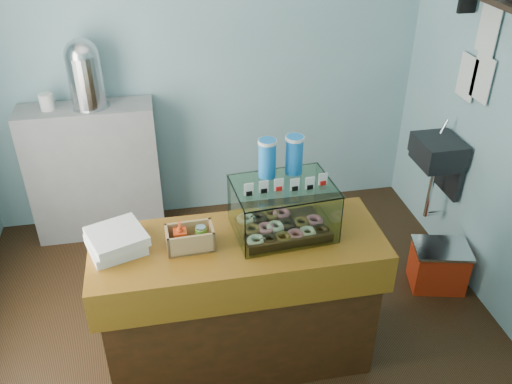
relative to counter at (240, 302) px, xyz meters
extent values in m
plane|color=black|center=(0.00, 0.25, -0.46)|extent=(3.50, 3.50, 0.00)
cube|color=#75A3AB|center=(0.00, 1.75, 0.94)|extent=(3.50, 0.04, 2.80)
cube|color=#75A3AB|center=(0.00, -1.25, 0.94)|extent=(3.50, 0.04, 2.80)
cube|color=black|center=(1.58, 0.80, 0.44)|extent=(0.30, 0.35, 0.15)
cube|color=black|center=(1.71, 0.80, 0.24)|extent=(0.04, 0.30, 0.35)
cylinder|color=silver|center=(1.65, 0.90, 0.56)|extent=(0.02, 0.02, 0.12)
cylinder|color=silver|center=(1.58, 0.80, 0.09)|extent=(0.04, 0.04, 0.45)
cube|color=white|center=(1.73, 0.70, 0.99)|extent=(0.01, 0.21, 0.30)
cube|color=white|center=(1.73, 0.87, 0.94)|extent=(0.01, 0.21, 0.30)
cube|color=white|center=(1.73, 0.75, 1.29)|extent=(0.01, 0.21, 0.30)
cube|color=#451F0D|center=(0.00, 0.00, -0.04)|extent=(1.50, 0.56, 0.84)
cube|color=#492309|center=(0.00, 0.00, 0.41)|extent=(1.60, 0.60, 0.06)
cube|color=#492309|center=(0.00, -0.28, 0.29)|extent=(1.60, 0.04, 0.18)
cube|color=gray|center=(-0.90, 1.57, 0.09)|extent=(1.00, 0.32, 1.10)
cube|color=#341E0F|center=(0.26, 0.05, 0.45)|extent=(0.50, 0.37, 0.02)
torus|color=silver|center=(0.09, -0.07, 0.48)|extent=(0.10, 0.10, 0.03)
torus|color=black|center=(0.16, -0.06, 0.48)|extent=(0.10, 0.10, 0.03)
torus|color=brown|center=(0.23, -0.06, 0.48)|extent=(0.10, 0.10, 0.03)
torus|color=#D36375|center=(0.30, -0.05, 0.48)|extent=(0.10, 0.10, 0.03)
torus|color=silver|center=(0.37, -0.05, 0.48)|extent=(0.10, 0.10, 0.03)
torus|color=black|center=(0.44, -0.04, 0.48)|extent=(0.10, 0.10, 0.03)
torus|color=brown|center=(0.08, 0.04, 0.48)|extent=(0.10, 0.10, 0.03)
torus|color=#D36375|center=(0.15, 0.05, 0.48)|extent=(0.10, 0.10, 0.03)
torus|color=silver|center=(0.22, 0.05, 0.48)|extent=(0.10, 0.10, 0.03)
torus|color=black|center=(0.29, 0.06, 0.48)|extent=(0.10, 0.10, 0.03)
torus|color=brown|center=(0.36, 0.06, 0.48)|extent=(0.10, 0.10, 0.03)
torus|color=#D36375|center=(0.43, 0.07, 0.48)|extent=(0.10, 0.10, 0.03)
torus|color=silver|center=(0.07, 0.15, 0.48)|extent=(0.10, 0.10, 0.03)
torus|color=black|center=(0.14, 0.15, 0.48)|extent=(0.10, 0.10, 0.03)
torus|color=brown|center=(0.21, 0.16, 0.48)|extent=(0.10, 0.10, 0.03)
torus|color=#D36375|center=(0.28, 0.16, 0.48)|extent=(0.10, 0.10, 0.03)
cube|color=white|center=(0.27, -0.14, 0.59)|extent=(0.52, 0.05, 0.29)
cube|color=white|center=(0.24, 0.24, 0.59)|extent=(0.52, 0.05, 0.29)
cube|color=white|center=(0.00, 0.03, 0.59)|extent=(0.04, 0.38, 0.29)
cube|color=white|center=(0.52, 0.07, 0.59)|extent=(0.04, 0.38, 0.29)
cube|color=white|center=(0.26, 0.05, 0.73)|extent=(0.57, 0.44, 0.01)
cube|color=white|center=(0.06, -0.01, 0.77)|extent=(0.05, 0.01, 0.07)
cube|color=black|center=(0.06, -0.01, 0.75)|extent=(0.03, 0.02, 0.02)
cube|color=white|center=(0.14, -0.01, 0.77)|extent=(0.05, 0.01, 0.07)
cube|color=black|center=(0.14, -0.01, 0.75)|extent=(0.03, 0.02, 0.02)
cube|color=white|center=(0.22, 0.00, 0.77)|extent=(0.05, 0.01, 0.07)
cube|color=red|center=(0.22, 0.00, 0.75)|extent=(0.03, 0.02, 0.02)
cube|color=white|center=(0.30, 0.01, 0.77)|extent=(0.05, 0.01, 0.07)
cube|color=black|center=(0.30, 0.01, 0.75)|extent=(0.03, 0.02, 0.02)
cube|color=white|center=(0.38, 0.01, 0.77)|extent=(0.05, 0.01, 0.07)
cube|color=black|center=(0.38, 0.01, 0.75)|extent=(0.03, 0.02, 0.02)
cube|color=white|center=(0.46, 0.02, 0.77)|extent=(0.05, 0.01, 0.07)
cube|color=red|center=(0.46, 0.02, 0.75)|extent=(0.03, 0.02, 0.02)
cylinder|color=blue|center=(0.19, 0.17, 0.84)|extent=(0.09, 0.09, 0.22)
cylinder|color=silver|center=(0.19, 0.17, 0.94)|extent=(0.10, 0.10, 0.02)
cylinder|color=blue|center=(0.34, 0.18, 0.84)|extent=(0.09, 0.09, 0.22)
cylinder|color=silver|center=(0.34, 0.18, 0.94)|extent=(0.10, 0.10, 0.02)
cube|color=tan|center=(-0.26, 0.00, 0.45)|extent=(0.26, 0.16, 0.01)
cube|color=tan|center=(-0.26, -0.07, 0.50)|extent=(0.25, 0.02, 0.12)
cube|color=tan|center=(-0.26, 0.07, 0.50)|extent=(0.25, 0.02, 0.12)
cube|color=tan|center=(-0.38, -0.01, 0.50)|extent=(0.02, 0.15, 0.12)
cube|color=tan|center=(-0.14, 0.00, 0.50)|extent=(0.02, 0.15, 0.12)
imported|color=red|center=(-0.31, 0.00, 0.53)|extent=(0.07, 0.07, 0.15)
cylinder|color=#4F9629|center=(-0.20, 0.00, 0.50)|extent=(0.06, 0.06, 0.10)
cylinder|color=silver|center=(-0.20, 0.00, 0.56)|extent=(0.05, 0.05, 0.01)
cube|color=silver|center=(-0.65, 0.06, 0.47)|extent=(0.34, 0.34, 0.05)
cube|color=silver|center=(-0.64, 0.05, 0.52)|extent=(0.35, 0.35, 0.05)
cylinder|color=silver|center=(-0.85, 1.57, 0.65)|extent=(0.28, 0.28, 0.01)
cylinder|color=silver|center=(-0.85, 1.57, 0.84)|extent=(0.25, 0.25, 0.38)
sphere|color=silver|center=(-0.85, 1.57, 1.03)|extent=(0.25, 0.25, 0.25)
cube|color=red|center=(1.51, 0.39, -0.30)|extent=(0.42, 0.35, 0.32)
cube|color=silver|center=(1.51, 0.39, -0.13)|extent=(0.44, 0.37, 0.02)
camera|label=1|loc=(-0.35, -2.33, 2.22)|focal=38.00mm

